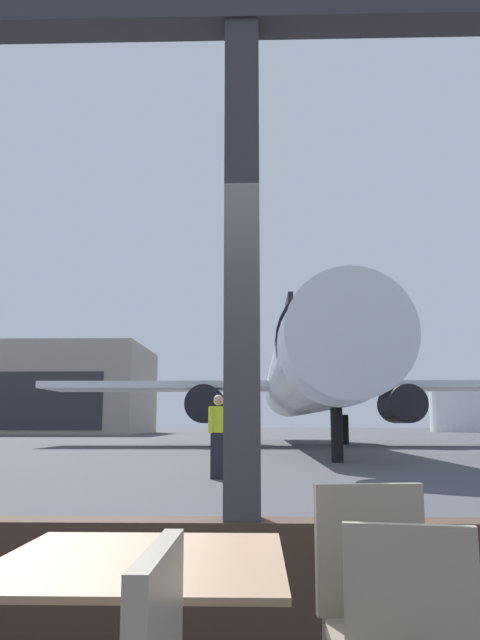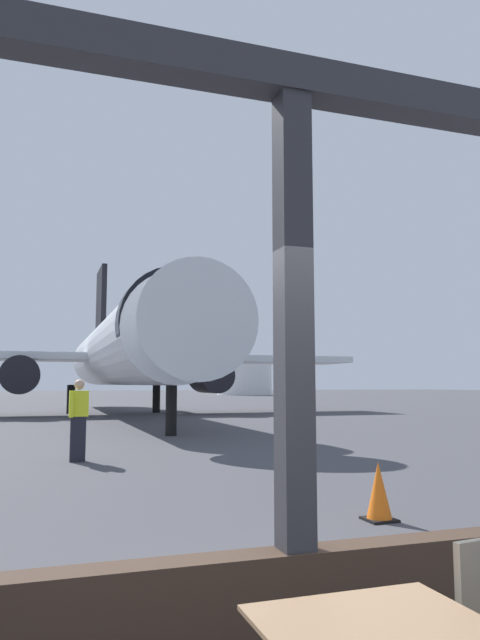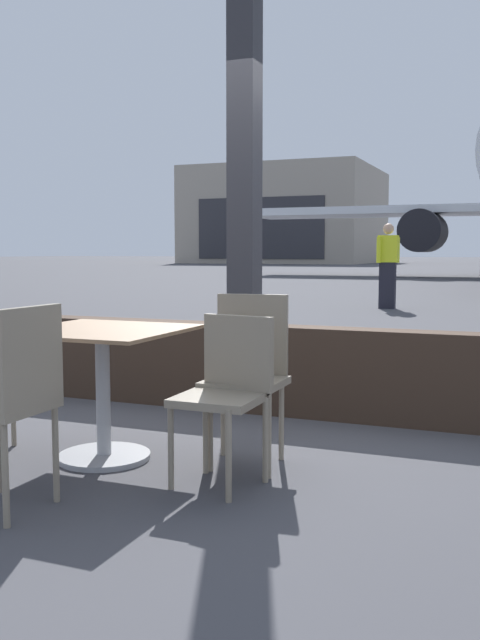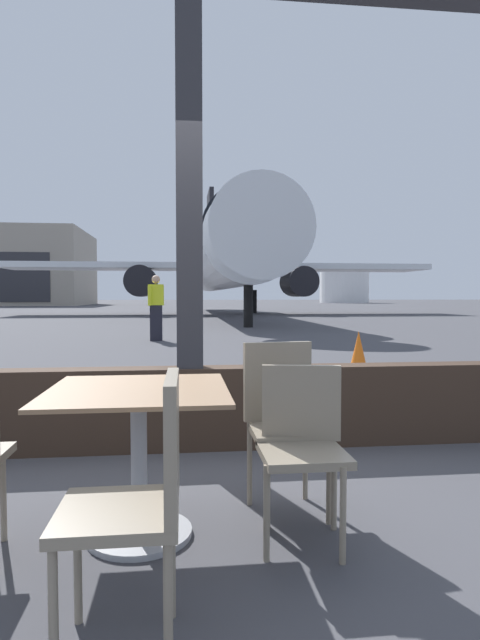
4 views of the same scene
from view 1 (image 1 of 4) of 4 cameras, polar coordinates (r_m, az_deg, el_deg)
The scene contains 7 objects.
ground_plane at distance 43.46m, azimuth 1.48°, elevation -10.99°, with size 220.00×220.00×0.00m, color #424247.
window_frame at distance 3.45m, azimuth 0.21°, elevation -6.22°, with size 7.38×0.24×3.78m.
cafe_chair_window_left at distance 2.36m, azimuth 12.84°, elevation -23.95°, with size 0.43×0.43×0.93m.
airplane at distance 31.06m, azimuth 5.97°, elevation -5.31°, with size 27.29×31.27×10.18m.
ground_crew_worker at distance 13.25m, azimuth -2.00°, elevation -10.55°, with size 0.41×0.45×1.74m.
distant_hangar at distance 73.13m, azimuth -15.74°, elevation -6.26°, with size 18.00×16.76×9.61m.
fuel_storage_tank at distance 89.13m, azimuth 19.73°, elevation -7.90°, with size 8.26×8.26×5.49m, color white.
Camera 1 is at (0.08, -3.44, 1.15)m, focal length 34.72 mm.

